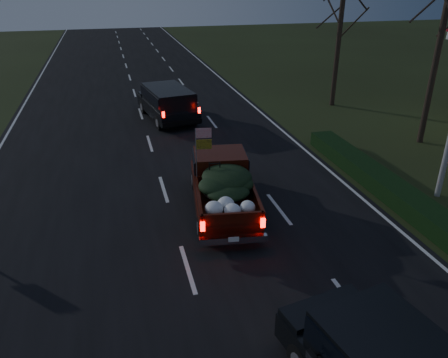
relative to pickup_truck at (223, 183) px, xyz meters
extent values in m
plane|color=black|center=(-1.77, -3.05, -0.97)|extent=(120.00, 120.00, 0.00)
cube|color=black|center=(-1.77, -3.05, -0.96)|extent=(14.00, 120.00, 0.02)
cube|color=black|center=(6.03, -0.05, -0.67)|extent=(1.00, 10.00, 0.60)
cylinder|color=black|center=(10.73, 3.95, 3.28)|extent=(0.28, 0.28, 8.50)
cylinder|color=black|center=(9.73, 10.95, 2.53)|extent=(0.28, 0.28, 7.00)
cube|color=#3D1108|center=(0.00, 0.02, -0.40)|extent=(2.54, 4.96, 0.52)
cube|color=#3D1108|center=(0.12, 0.87, 0.31)|extent=(1.95, 1.75, 0.85)
cube|color=black|center=(0.12, 0.87, 0.41)|extent=(2.03, 1.67, 0.52)
cube|color=#3D1108|center=(-0.17, -1.20, -0.11)|extent=(2.11, 2.87, 0.06)
ellipsoid|color=black|center=(-0.06, -0.74, 0.31)|extent=(1.74, 1.90, 0.57)
cylinder|color=gray|center=(-0.84, 0.14, 0.98)|extent=(0.03, 0.03, 1.90)
cube|color=red|center=(-0.59, 0.10, 1.76)|extent=(0.49, 0.09, 0.32)
cube|color=gold|center=(-0.59, 0.10, 1.38)|extent=(0.49, 0.09, 0.32)
cube|color=black|center=(-0.40, 10.64, -0.32)|extent=(2.86, 5.27, 0.62)
cube|color=black|center=(-0.36, 10.38, 0.39)|extent=(2.52, 3.91, 0.83)
cube|color=black|center=(-0.36, 10.38, 0.47)|extent=(2.60, 3.83, 0.50)
cube|color=black|center=(-0.36, -7.62, 0.20)|extent=(0.14, 0.23, 0.16)
camera|label=1|loc=(-3.26, -12.65, 6.28)|focal=35.00mm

